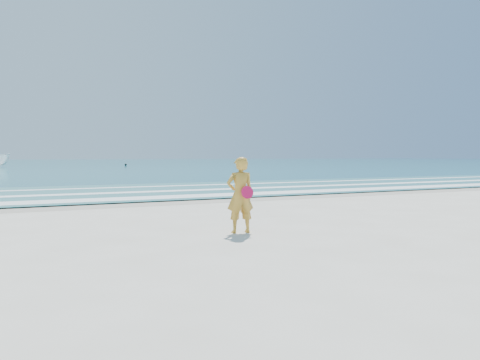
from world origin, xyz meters
name	(u,v)px	position (x,y,z in m)	size (l,w,h in m)	color
ground	(305,247)	(0.00, 0.00, 0.00)	(400.00, 400.00, 0.00)	silver
wet_sand	(161,202)	(0.00, 9.00, 0.00)	(400.00, 2.40, 0.00)	#B2A893
ocean	(36,163)	(0.00, 105.00, 0.02)	(400.00, 190.00, 0.04)	#19727F
shallow	(129,191)	(0.00, 14.00, 0.04)	(400.00, 10.00, 0.01)	#59B7AD
foam_near	(151,198)	(0.00, 10.30, 0.05)	(400.00, 1.40, 0.01)	white
foam_mid	(133,192)	(0.00, 13.20, 0.05)	(400.00, 0.90, 0.01)	white
foam_far	(118,187)	(0.00, 16.50, 0.05)	(400.00, 0.60, 0.01)	white
buoy	(126,165)	(11.29, 66.85, 0.22)	(0.36, 0.36, 0.36)	black
woman	(240,195)	(-0.37, 1.90, 0.80)	(0.64, 0.47, 1.61)	gold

